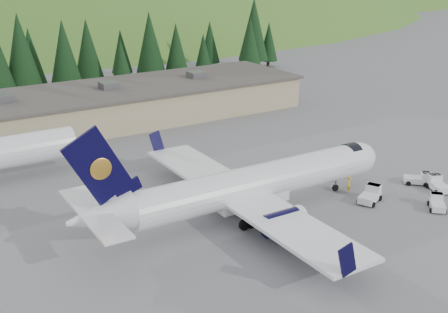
% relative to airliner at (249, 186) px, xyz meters
% --- Properties ---
extents(ground, '(600.00, 600.00, 0.00)m').
position_rel_airliner_xyz_m(ground, '(0.99, -0.01, -3.00)').
color(ground, '#5E5E63').
extents(airliner, '(33.86, 31.71, 11.27)m').
position_rel_airliner_xyz_m(airliner, '(0.00, 0.00, 0.00)').
color(airliner, white).
rests_on(airliner, ground).
extents(baggage_tug_a, '(3.37, 2.71, 1.61)m').
position_rel_airliner_xyz_m(baggage_tug_a, '(12.35, -4.09, -2.28)').
color(baggage_tug_a, silver).
rests_on(baggage_tug_a, ground).
extents(baggage_tug_b, '(2.89, 2.86, 1.45)m').
position_rel_airliner_xyz_m(baggage_tug_b, '(20.27, -3.70, -2.36)').
color(baggage_tug_b, silver).
rests_on(baggage_tug_b, ground).
extents(baggage_tug_c, '(2.59, 3.21, 1.53)m').
position_rel_airliner_xyz_m(baggage_tug_c, '(20.58, -5.83, -2.32)').
color(baggage_tug_c, silver).
rests_on(baggage_tug_c, ground).
extents(terminal_building, '(71.00, 17.00, 6.10)m').
position_rel_airliner_xyz_m(terminal_building, '(-4.02, 37.99, -0.38)').
color(terminal_building, '#9C8F67').
rests_on(terminal_building, ground).
extents(baggage_tug_d, '(2.73, 2.77, 1.39)m').
position_rel_airliner_xyz_m(baggage_tug_d, '(16.61, -8.89, -2.38)').
color(baggage_tug_d, silver).
rests_on(baggage_tug_d, ground).
extents(ramp_worker, '(0.73, 0.64, 1.69)m').
position_rel_airliner_xyz_m(ramp_worker, '(12.21, -1.05, -2.16)').
color(ramp_worker, yellow).
rests_on(ramp_worker, ground).
extents(tree_line, '(110.76, 18.50, 14.23)m').
position_rel_airliner_xyz_m(tree_line, '(-4.61, 59.47, 4.20)').
color(tree_line, black).
rests_on(tree_line, ground).
extents(hills, '(614.00, 330.00, 300.00)m').
position_rel_airliner_xyz_m(hills, '(54.33, 207.37, -85.80)').
color(hills, '#2D5D1C').
rests_on(hills, ground).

